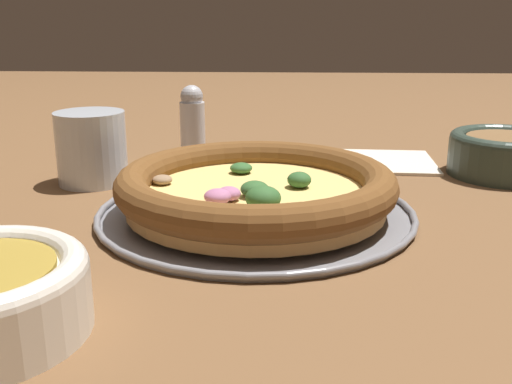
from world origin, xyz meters
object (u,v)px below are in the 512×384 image
Objects in this scene: bowl_far at (507,152)px; pepper_shaker at (193,122)px; pizza at (256,188)px; napkin at (383,160)px; drinking_cup at (92,148)px; fork at (358,162)px; pizza_tray at (256,212)px.

pepper_shaker is (-0.40, 0.07, 0.02)m from bowl_far.
pizza is 0.27m from pepper_shaker.
napkin is 1.38× the size of pepper_shaker.
pepper_shaker is (-0.26, 0.02, 0.05)m from napkin.
napkin is at bearing 158.60° from bowl_far.
pizza is 0.28m from napkin.
drinking_cup is 0.50× the size of fork.
pepper_shaker is (-0.23, 0.02, 0.05)m from fork.
pizza_tray is 3.12× the size of pepper_shaker.
pizza_tray is 0.28m from napkin.
bowl_far is at bearing -21.40° from napkin.
napkin is at bearing 54.63° from pizza_tray.
pizza_tray is at bearing 76.13° from fork.
bowl_far is 1.63× the size of drinking_cup.
drinking_cup is 0.61× the size of napkin.
drinking_cup reaches higher than napkin.
fork is at bearing 18.52° from drinking_cup.
drinking_cup is 0.38m from napkin.
drinking_cup is (-0.50, -0.06, 0.01)m from bowl_far.
pepper_shaker is (-0.10, 0.25, 0.02)m from pizza.
pizza_tray is 0.03m from pizza.
pizza is 1.61× the size of fork.
fork is at bearing 60.28° from pizza_tray.
pizza_tray is 0.23m from drinking_cup.
drinking_cup is at bearing 149.96° from pizza.
pepper_shaker is at bearing 10.09° from fork.
bowl_far is 1.38× the size of pepper_shaker.
drinking_cup is (-0.20, 0.12, 0.01)m from pizza.
pizza is 1.98× the size of bowl_far.
napkin is at bearing 17.42° from drinking_cup.
pepper_shaker is (0.10, 0.13, 0.01)m from drinking_cup.
napkin is (0.16, 0.23, -0.03)m from pizza.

